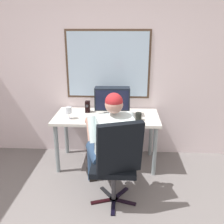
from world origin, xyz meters
TOP-DOWN VIEW (x-y plane):
  - wall_rear at (0.01, 2.31)m, footprint 4.52×0.08m
  - desk at (0.18, 1.90)m, footprint 1.45×0.70m
  - office_chair at (0.36, 0.95)m, footprint 0.57×0.59m
  - person_seated at (0.28, 1.21)m, footprint 0.67×0.87m
  - crt_monitor at (0.26, 1.91)m, footprint 0.48×0.20m
  - wine_glass at (-0.31, 1.75)m, footprint 0.08×0.08m
  - desk_speaker at (-0.10, 2.04)m, footprint 0.06×0.09m
  - coffee_mug at (0.62, 1.75)m, footprint 0.08×0.08m

SIDE VIEW (x-z plane):
  - office_chair at x=0.36m, z-range 0.07..1.12m
  - desk at x=0.18m, z-range 0.28..1.02m
  - person_seated at x=0.28m, z-range 0.03..1.31m
  - coffee_mug at x=0.62m, z-range 0.74..0.84m
  - desk_speaker at x=-0.10m, z-range 0.74..0.90m
  - wine_glass at x=-0.31m, z-range 0.77..0.93m
  - crt_monitor at x=0.26m, z-range 0.78..1.18m
  - wall_rear at x=0.01m, z-range 0.00..2.58m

